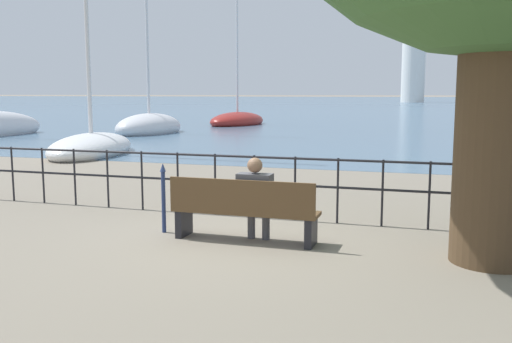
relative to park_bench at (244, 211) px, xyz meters
The scene contains 10 objects.
ground_plane 0.45m from the park_bench, 90.00° to the left, with size 1000.00×1000.00×0.00m, color gray.
harbor_water 157.80m from the park_bench, 90.00° to the left, with size 600.00×300.00×0.01m.
park_bench is the anchor object (origin of this frame).
seated_person_left 0.27m from the park_bench, 27.97° to the left, with size 0.48×0.35×1.19m.
promenade_railing 1.58m from the park_bench, 90.00° to the left, with size 14.75×0.04×1.05m.
closed_umbrella 1.33m from the park_bench, behind, with size 0.09×0.09×1.05m.
sailboat_0 22.24m from the park_bench, 121.58° to the left, with size 2.62×5.21×12.80m.
sailboat_1 12.74m from the park_bench, 132.95° to the left, with size 3.45×5.69×12.25m.
sailboat_4 29.49m from the park_bench, 109.73° to the left, with size 3.40×5.83×8.25m.
harbor_lighthouse 124.71m from the park_bench, 91.46° to the left, with size 5.03×5.03×26.94m.
Camera 1 is at (2.53, -7.44, 2.07)m, focal length 40.00 mm.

